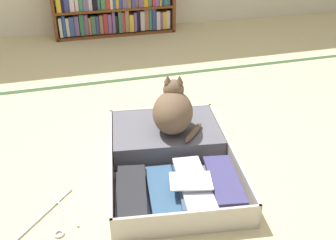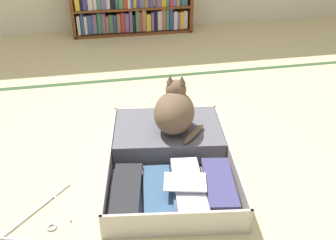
{
  "view_description": "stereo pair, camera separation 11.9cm",
  "coord_description": "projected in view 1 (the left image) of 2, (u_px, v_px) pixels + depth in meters",
  "views": [
    {
      "loc": [
        -0.42,
        -1.39,
        1.08
      ],
      "look_at": [
        0.0,
        0.06,
        0.22
      ],
      "focal_mm": 40.1,
      "sensor_mm": 36.0,
      "label": 1
    },
    {
      "loc": [
        -0.3,
        -1.42,
        1.08
      ],
      "look_at": [
        0.0,
        0.06,
        0.22
      ],
      "focal_mm": 40.1,
      "sensor_mm": 36.0,
      "label": 2
    }
  ],
  "objects": [
    {
      "name": "ground_plane",
      "position": [
        171.0,
        167.0,
        1.8
      ],
      "size": [
        10.0,
        10.0,
        0.0
      ],
      "primitive_type": "plane",
      "color": "#CCBF8C"
    },
    {
      "name": "tatami_border",
      "position": [
        128.0,
        79.0,
        2.7
      ],
      "size": [
        4.8,
        0.05,
        0.0
      ],
      "color": "#304D2D",
      "rests_on": "ground_plane"
    },
    {
      "name": "open_suitcase",
      "position": [
        171.0,
        153.0,
        1.81
      ],
      "size": [
        0.69,
        0.91,
        0.11
      ],
      "color": "#BAB4A8",
      "rests_on": "ground_plane"
    },
    {
      "name": "black_cat",
      "position": [
        173.0,
        110.0,
        1.83
      ],
      "size": [
        0.3,
        0.32,
        0.27
      ],
      "color": "brown",
      "rests_on": "open_suitcase"
    },
    {
      "name": "clothes_hanger",
      "position": [
        42.0,
        227.0,
        1.45
      ],
      "size": [
        0.33,
        0.35,
        0.01
      ],
      "color": "silver",
      "rests_on": "ground_plane"
    }
  ]
}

